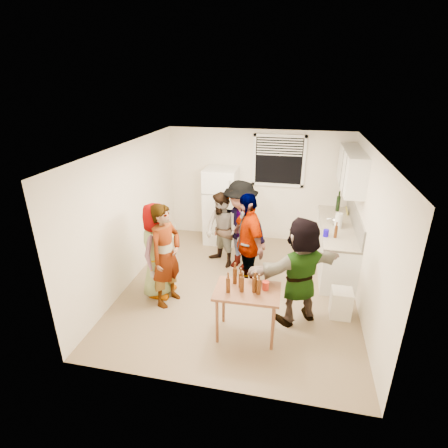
% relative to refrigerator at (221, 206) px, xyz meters
% --- Properties ---
extents(room, '(4.00, 4.50, 2.50)m').
position_rel_refrigerator_xyz_m(room, '(0.75, -1.88, -0.85)').
color(room, white).
rests_on(room, ground).
extents(window, '(1.12, 0.10, 1.06)m').
position_rel_refrigerator_xyz_m(window, '(1.20, 0.33, 1.00)').
color(window, white).
rests_on(window, room).
extents(refrigerator, '(0.70, 0.70, 1.70)m').
position_rel_refrigerator_xyz_m(refrigerator, '(0.00, 0.00, 0.00)').
color(refrigerator, white).
rests_on(refrigerator, ground).
extents(counter_lower, '(0.60, 2.20, 0.86)m').
position_rel_refrigerator_xyz_m(counter_lower, '(2.45, -0.73, -0.42)').
color(counter_lower, white).
rests_on(counter_lower, ground).
extents(countertop, '(0.64, 2.22, 0.04)m').
position_rel_refrigerator_xyz_m(countertop, '(2.45, -0.73, 0.03)').
color(countertop, '#BBAF96').
rests_on(countertop, counter_lower).
extents(backsplash, '(0.03, 2.20, 0.36)m').
position_rel_refrigerator_xyz_m(backsplash, '(2.74, -0.73, 0.23)').
color(backsplash, '#AEA99F').
rests_on(backsplash, countertop).
extents(upper_cabinets, '(0.34, 1.60, 0.70)m').
position_rel_refrigerator_xyz_m(upper_cabinets, '(2.58, -0.53, 1.10)').
color(upper_cabinets, white).
rests_on(upper_cabinets, room).
extents(kettle, '(0.28, 0.26, 0.19)m').
position_rel_refrigerator_xyz_m(kettle, '(2.40, -0.71, 0.05)').
color(kettle, silver).
rests_on(kettle, countertop).
extents(paper_towel, '(0.13, 0.13, 0.29)m').
position_rel_refrigerator_xyz_m(paper_towel, '(2.43, -0.87, 0.05)').
color(paper_towel, white).
rests_on(paper_towel, countertop).
extents(wine_bottle, '(0.08, 0.08, 0.32)m').
position_rel_refrigerator_xyz_m(wine_bottle, '(2.50, 0.07, 0.05)').
color(wine_bottle, black).
rests_on(wine_bottle, countertop).
extents(beer_bottle_counter, '(0.06, 0.06, 0.22)m').
position_rel_refrigerator_xyz_m(beer_bottle_counter, '(2.35, -1.33, 0.05)').
color(beer_bottle_counter, '#47230C').
rests_on(beer_bottle_counter, countertop).
extents(blue_cup, '(0.10, 0.10, 0.13)m').
position_rel_refrigerator_xyz_m(blue_cup, '(2.19, -1.31, 0.05)').
color(blue_cup, '#1603CF').
rests_on(blue_cup, countertop).
extents(picture_frame, '(0.02, 0.17, 0.14)m').
position_rel_refrigerator_xyz_m(picture_frame, '(2.67, -0.09, 0.12)').
color(picture_frame, gold).
rests_on(picture_frame, countertop).
extents(trash_bin, '(0.31, 0.31, 0.46)m').
position_rel_refrigerator_xyz_m(trash_bin, '(2.44, -2.33, -0.60)').
color(trash_bin, silver).
rests_on(trash_bin, ground).
extents(serving_table, '(0.92, 0.63, 0.77)m').
position_rel_refrigerator_xyz_m(serving_table, '(1.05, -3.08, -0.85)').
color(serving_table, brown).
rests_on(serving_table, ground).
extents(beer_bottle_table, '(0.06, 0.06, 0.25)m').
position_rel_refrigerator_xyz_m(beer_bottle_table, '(0.85, -2.94, -0.08)').
color(beer_bottle_table, '#47230C').
rests_on(beer_bottle_table, serving_table).
extents(red_cup, '(0.09, 0.09, 0.13)m').
position_rel_refrigerator_xyz_m(red_cup, '(1.30, -3.01, -0.08)').
color(red_cup, '#A12414').
rests_on(red_cup, serving_table).
extents(guest_grey, '(1.75, 1.00, 0.53)m').
position_rel_refrigerator_xyz_m(guest_grey, '(-0.58, -2.31, -0.85)').
color(guest_grey, gray).
rests_on(guest_grey, ground).
extents(guest_stripe, '(1.86, 1.18, 0.42)m').
position_rel_refrigerator_xyz_m(guest_stripe, '(-0.35, -2.53, -0.85)').
color(guest_stripe, '#141933').
rests_on(guest_stripe, ground).
extents(guest_back_left, '(1.50, 1.64, 0.57)m').
position_rel_refrigerator_xyz_m(guest_back_left, '(0.26, -1.10, -0.85)').
color(guest_back_left, brown).
rests_on(guest_back_left, ground).
extents(guest_back_right, '(1.77, 2.09, 0.66)m').
position_rel_refrigerator_xyz_m(guest_back_right, '(0.63, -1.14, -0.85)').
color(guest_back_right, '#414145').
rests_on(guest_back_right, ground).
extents(guest_black, '(2.05, 1.84, 0.43)m').
position_rel_refrigerator_xyz_m(guest_black, '(0.86, -1.81, -0.85)').
color(guest_black, black).
rests_on(guest_black, ground).
extents(guest_orange, '(2.26, 2.29, 0.50)m').
position_rel_refrigerator_xyz_m(guest_orange, '(1.76, -2.56, -0.85)').
color(guest_orange, tan).
rests_on(guest_orange, ground).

